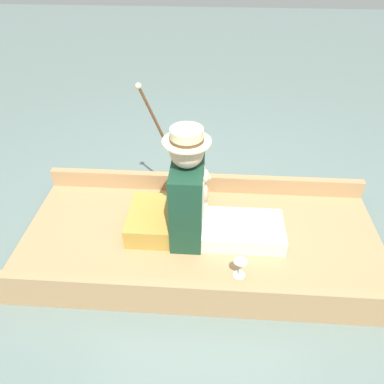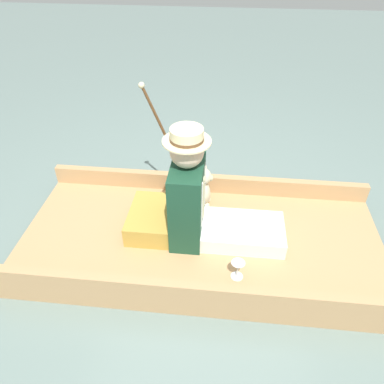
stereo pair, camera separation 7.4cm
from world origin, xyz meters
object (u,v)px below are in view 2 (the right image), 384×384
at_px(seated_person, 203,202).
at_px(wine_glass, 238,266).
at_px(walking_cane, 165,135).
at_px(teddy_bear, 203,188).

height_order(seated_person, wine_glass, seated_person).
bearing_deg(walking_cane, seated_person, 34.92).
xyz_separation_m(teddy_bear, wine_glass, (0.67, 0.27, -0.07)).
relative_size(seated_person, wine_glass, 6.43).
distance_m(wine_glass, walking_cane, 1.06).
relative_size(wine_glass, walking_cane, 0.14).
bearing_deg(seated_person, walking_cane, -139.70).
relative_size(seated_person, walking_cane, 0.90).
height_order(teddy_bear, wine_glass, teddy_bear).
bearing_deg(teddy_bear, walking_cane, -113.96).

